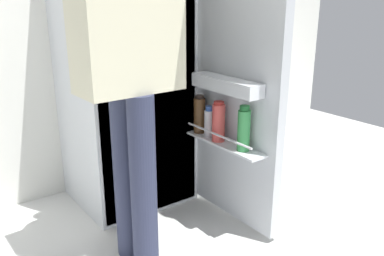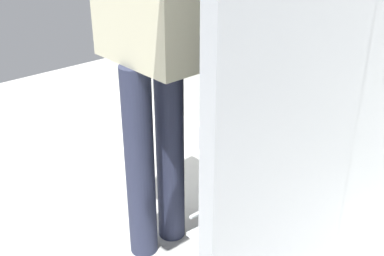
{
  "view_description": "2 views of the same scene",
  "coord_description": "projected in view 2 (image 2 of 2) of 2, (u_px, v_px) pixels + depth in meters",
  "views": [
    {
      "loc": [
        -1.1,
        -1.63,
        1.25
      ],
      "look_at": [
        0.04,
        -0.08,
        0.62
      ],
      "focal_mm": 38.14,
      "sensor_mm": 36.0,
      "label": 1
    },
    {
      "loc": [
        1.14,
        -1.1,
        1.45
      ],
      "look_at": [
        -0.02,
        -0.12,
        0.69
      ],
      "focal_mm": 45.66,
      "sensor_mm": 36.0,
      "label": 2
    }
  ],
  "objects": [
    {
      "name": "refrigerator",
      "position": [
        317.0,
        56.0,
        1.94
      ],
      "size": [
        0.71,
        1.23,
        1.67
      ],
      "color": "silver",
      "rests_on": "ground_plane"
    },
    {
      "name": "person",
      "position": [
        151.0,
        14.0,
        1.74
      ],
      "size": [
        0.56,
        0.76,
        1.71
      ],
      "color": "#2D334C",
      "rests_on": "ground_plane"
    }
  ]
}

